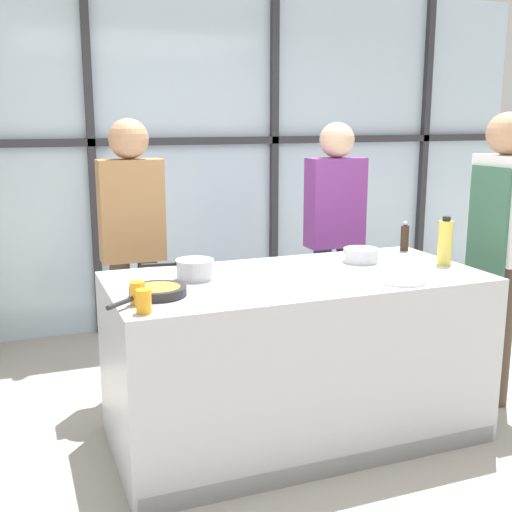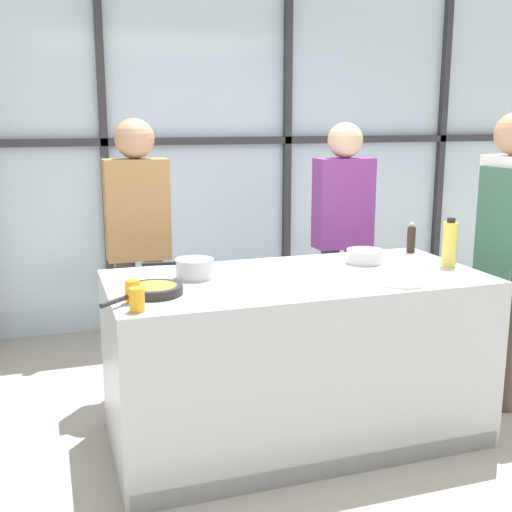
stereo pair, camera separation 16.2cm
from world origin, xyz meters
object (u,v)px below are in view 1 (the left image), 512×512
mixing_bowl (361,255)px  juice_glass_near (144,301)px  oil_bottle (445,242)px  juice_glass_far (137,293)px  spectator_center_left (335,227)px  frying_pan (157,291)px  white_plate (402,280)px  spectator_far_left (133,237)px  saucepan (194,268)px  pepper_grinder (405,237)px  chef (499,237)px

mixing_bowl → juice_glass_near: bearing=-158.7°
oil_bottle → juice_glass_far: 1.79m
spectator_center_left → frying_pan: spectator_center_left is taller
white_plate → juice_glass_far: juice_glass_far is taller
spectator_far_left → saucepan: 0.80m
spectator_far_left → oil_bottle: spectator_far_left is taller
juice_glass_far → spectator_center_left: bearing=35.5°
spectator_far_left → white_plate: size_ratio=6.67×
spectator_far_left → pepper_grinder: bearing=160.9°
chef → spectator_far_left: bearing=65.7°
spectator_far_left → juice_glass_near: 1.29m
spectator_center_left → saucepan: bearing=32.4°
saucepan → oil_bottle: (1.41, -0.19, 0.07)m
white_plate → pepper_grinder: size_ratio=1.37×
mixing_bowl → juice_glass_far: 1.42m
saucepan → mixing_bowl: (1.01, 0.04, -0.01)m
mixing_bowl → spectator_far_left: bearing=147.9°
chef → juice_glass_far: chef is taller
frying_pan → white_plate: (1.22, -0.18, -0.02)m
frying_pan → oil_bottle: bearing=2.3°
pepper_grinder → juice_glass_far: pepper_grinder is taller
oil_bottle → pepper_grinder: (0.01, 0.41, -0.04)m
frying_pan → juice_glass_near: (-0.11, -0.24, 0.03)m
juice_glass_near → chef: bearing=9.4°
chef → juice_glass_near: size_ratio=17.10×
white_plate → oil_bottle: bearing=29.0°
spectator_far_left → juice_glass_far: (-0.19, -1.13, -0.04)m
spectator_center_left → juice_glass_near: (-1.59, -1.27, -0.02)m
mixing_bowl → juice_glass_far: size_ratio=1.99×
chef → mixing_bowl: size_ratio=8.60×
spectator_far_left → white_plate: bearing=133.4°
spectator_center_left → pepper_grinder: (0.20, -0.55, 0.01)m
white_plate → mixing_bowl: mixing_bowl is taller
spectator_far_left → spectator_center_left: (1.40, 0.00, -0.02)m
spectator_far_left → spectator_center_left: 1.40m
oil_bottle → white_plate: bearing=-151.0°
saucepan → pepper_grinder: size_ratio=1.95×
chef → juice_glass_near: (-2.20, -0.36, -0.07)m
chef → juice_glass_near: 2.23m
frying_pan → juice_glass_near: size_ratio=3.95×
chef → pepper_grinder: bearing=49.6°
mixing_bowl → pepper_grinder: 0.46m
chef → spectator_far_left: size_ratio=1.02×
chef → spectator_center_left: 1.10m
saucepan → white_plate: (0.97, -0.43, -0.05)m
oil_bottle → chef: bearing=7.4°
spectator_center_left → saucepan: (-1.23, -0.78, -0.02)m
spectator_center_left → juice_glass_near: spectator_center_left is taller
spectator_center_left → pepper_grinder: 0.59m
chef → saucepan: 1.85m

